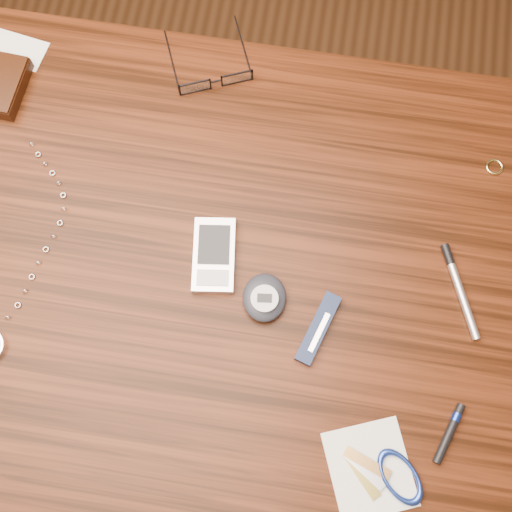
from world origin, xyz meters
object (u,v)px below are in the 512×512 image
object	(u,v)px
pocket_knife	(318,329)
silver_pen	(458,283)
pedometer	(265,298)
desk	(225,285)
pda_phone	(214,255)
eyeglasses	(215,79)
notepad_keys	(386,473)

from	to	relation	value
pocket_knife	silver_pen	size ratio (longest dim) A/B	0.80
pedometer	pocket_knife	world-z (taller)	pedometer
desk	pda_phone	xyz separation A→B (m)	(-0.01, 0.01, 0.11)
pocket_knife	silver_pen	distance (m)	0.20
eyeglasses	pedometer	bearing A→B (deg)	-68.60
pda_phone	pocket_knife	size ratio (longest dim) A/B	1.09
desk	pedometer	xyz separation A→B (m)	(0.06, -0.04, 0.11)
pocket_knife	silver_pen	xyz separation A→B (m)	(0.17, 0.09, -0.00)
eyeglasses	pda_phone	bearing A→B (deg)	-80.11
pedometer	pda_phone	bearing A→B (deg)	147.80
eyeglasses	pocket_knife	bearing A→B (deg)	-59.88
notepad_keys	eyeglasses	bearing A→B (deg)	120.97
eyeglasses	notepad_keys	xyz separation A→B (m)	(0.30, -0.50, -0.01)
desk	pda_phone	bearing A→B (deg)	136.15
pedometer	silver_pen	distance (m)	0.26
pedometer	notepad_keys	world-z (taller)	pedometer
desk	pocket_knife	bearing A→B (deg)	-24.97
desk	notepad_keys	world-z (taller)	notepad_keys
desk	pda_phone	distance (m)	0.11
pocket_knife	silver_pen	bearing A→B (deg)	27.13
silver_pen	pocket_knife	bearing A→B (deg)	-152.87
desk	eyeglasses	world-z (taller)	eyeglasses
desk	pda_phone	size ratio (longest dim) A/B	9.19
eyeglasses	notepad_keys	distance (m)	0.58
pedometer	desk	bearing A→B (deg)	150.29
desk	notepad_keys	bearing A→B (deg)	-43.07
notepad_keys	silver_pen	bearing A→B (deg)	74.56
eyeglasses	notepad_keys	size ratio (longest dim) A/B	1.03
pda_phone	eyeglasses	bearing A→B (deg)	99.89
pedometer	pocket_knife	bearing A→B (deg)	-20.56
notepad_keys	pocket_knife	distance (m)	0.19
eyeglasses	silver_pen	size ratio (longest dim) A/B	1.18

